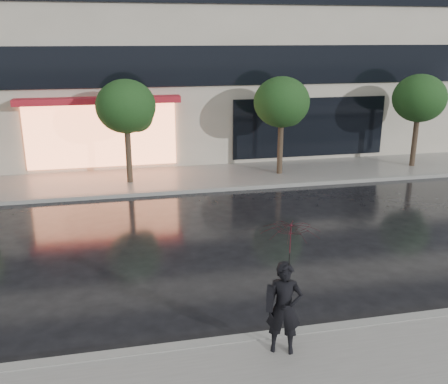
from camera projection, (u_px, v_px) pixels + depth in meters
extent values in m
plane|color=black|center=(292.00, 309.00, 10.45)|extent=(120.00, 120.00, 0.00)
cube|color=slate|center=(206.00, 177.00, 19.99)|extent=(60.00, 3.50, 0.12)
cube|color=gray|center=(310.00, 332.00, 9.49)|extent=(60.00, 0.25, 0.14)
cube|color=gray|center=(214.00, 189.00, 18.36)|extent=(60.00, 0.25, 0.14)
cube|color=black|center=(197.00, 66.00, 20.31)|extent=(28.00, 0.12, 1.60)
cube|color=#FF8C59|center=(102.00, 135.00, 20.29)|extent=(6.00, 0.10, 2.60)
cube|color=#A71926|center=(99.00, 100.00, 19.55)|extent=(6.40, 0.70, 0.25)
cube|color=black|center=(310.00, 127.00, 22.12)|extent=(7.00, 0.10, 2.60)
cylinder|color=#33261C|center=(129.00, 157.00, 18.85)|extent=(0.22, 0.22, 2.20)
ellipsoid|color=black|center=(126.00, 106.00, 18.28)|extent=(2.20, 2.20, 1.98)
sphere|color=black|center=(137.00, 116.00, 18.67)|extent=(1.20, 1.20, 1.20)
cylinder|color=#33261C|center=(280.00, 150.00, 20.05)|extent=(0.22, 0.22, 2.20)
ellipsoid|color=black|center=(282.00, 102.00, 19.49)|extent=(2.20, 2.20, 1.98)
sphere|color=black|center=(289.00, 111.00, 19.87)|extent=(1.20, 1.20, 1.20)
cylinder|color=#33261C|center=(414.00, 143.00, 21.26)|extent=(0.22, 0.22, 2.20)
ellipsoid|color=black|center=(419.00, 98.00, 20.69)|extent=(2.20, 2.20, 1.98)
sphere|color=black|center=(424.00, 107.00, 21.08)|extent=(1.20, 1.20, 1.20)
imported|color=black|center=(284.00, 308.00, 8.61)|extent=(0.72, 0.59, 1.69)
imported|color=#400B15|center=(290.00, 248.00, 8.27)|extent=(1.27, 1.28, 0.91)
cylinder|color=black|center=(289.00, 276.00, 8.42)|extent=(0.02, 0.02, 0.85)
cube|color=black|center=(270.00, 298.00, 8.53)|extent=(0.21, 0.34, 0.36)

